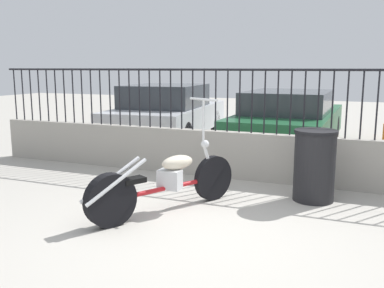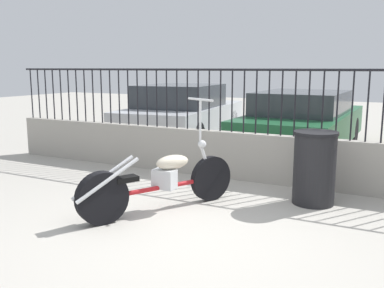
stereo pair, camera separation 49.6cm
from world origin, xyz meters
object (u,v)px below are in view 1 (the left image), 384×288
(car_silver, at_px, (168,113))
(car_green, at_px, (289,120))
(trash_bin, at_px, (314,165))
(motorcycle_red, at_px, (159,184))

(car_silver, distance_m, car_green, 2.97)
(trash_bin, relative_size, car_green, 0.21)
(motorcycle_red, relative_size, car_silver, 0.45)
(trash_bin, bearing_deg, motorcycle_red, -142.92)
(motorcycle_red, distance_m, car_green, 4.72)
(motorcycle_red, distance_m, trash_bin, 2.11)
(motorcycle_red, relative_size, trash_bin, 2.08)
(trash_bin, distance_m, car_silver, 5.30)
(motorcycle_red, xyz_separation_m, trash_bin, (1.68, 1.27, 0.11))
(trash_bin, distance_m, car_green, 3.51)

